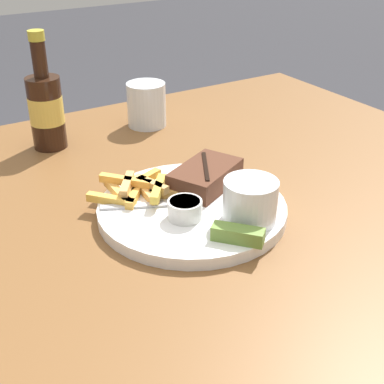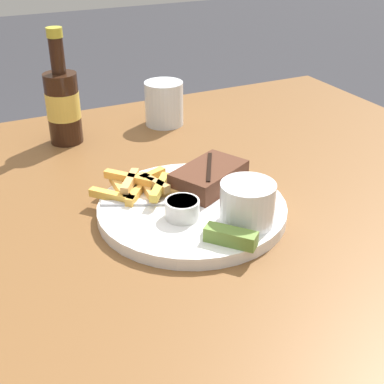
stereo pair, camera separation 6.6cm
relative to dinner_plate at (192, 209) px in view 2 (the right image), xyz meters
The scene contains 11 objects.
dining_table 0.09m from the dinner_plate, ahead, with size 1.19×1.02×0.74m.
dinner_plate is the anchor object (origin of this frame).
steak_portion 0.07m from the dinner_plate, 38.56° to the left, with size 0.14×0.12×0.03m.
fries_pile 0.09m from the dinner_plate, 129.02° to the left, with size 0.16×0.12×0.02m.
coleslaw_cup 0.10m from the dinner_plate, 60.44° to the right, with size 0.08×0.08×0.06m.
dipping_sauce_cup 0.05m from the dinner_plate, 136.04° to the right, with size 0.05×0.05×0.03m.
pickle_spear 0.12m from the dinner_plate, 91.95° to the right, with size 0.06×0.07×0.02m.
fork_utensil 0.07m from the dinner_plate, 154.35° to the left, with size 0.13×0.07×0.00m.
knife_utensil 0.04m from the dinner_plate, 82.52° to the left, with size 0.12×0.14×0.01m.
beer_bottle 0.37m from the dinner_plate, 105.15° to the left, with size 0.06×0.06×0.21m.
drinking_glass 0.37m from the dinner_plate, 72.77° to the left, with size 0.08×0.08×0.09m.
Camera 2 is at (-0.30, -0.61, 1.15)m, focal length 50.00 mm.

